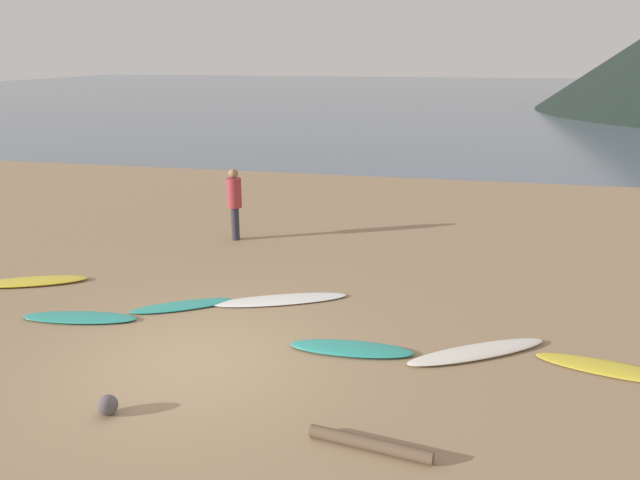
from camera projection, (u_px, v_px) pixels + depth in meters
name	position (u px, v px, depth m)	size (l,w,h in m)	color
ground_plane	(329.00, 213.00, 19.00)	(120.00, 120.00, 0.20)	#997C5B
ocean_water	(431.00, 94.00, 70.80)	(140.00, 100.00, 0.01)	slate
surfboard_0	(31.00, 281.00, 12.88)	(2.25, 0.58, 0.09)	yellow
surfboard_1	(79.00, 317.00, 11.16)	(2.09, 0.54, 0.08)	teal
surfboard_2	(182.00, 306.00, 11.70)	(1.93, 0.47, 0.07)	teal
surfboard_3	(281.00, 300.00, 11.98)	(2.58, 0.54, 0.06)	white
surfboard_4	(351.00, 348.00, 9.98)	(1.99, 0.57, 0.09)	teal
surfboard_5	(477.00, 352.00, 9.87)	(2.48, 0.48, 0.09)	silver
surfboard_6	(610.00, 369.00, 9.37)	(2.14, 0.54, 0.06)	yellow
person_1	(234.00, 198.00, 15.62)	(0.37, 0.37, 1.82)	#2D2D38
driftwood_log	(370.00, 444.00, 7.49)	(0.16, 0.16, 1.53)	brown
beach_rock_near	(108.00, 405.00, 8.21)	(0.27, 0.27, 0.27)	#544C51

